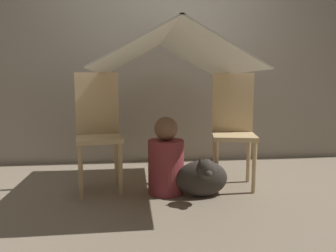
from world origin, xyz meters
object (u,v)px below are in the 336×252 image
Objects in this scene: chair_right at (233,125)px; dog at (202,177)px; chair_left at (98,127)px; person_front at (166,161)px.

chair_right is 0.59m from dog.
chair_left reaches higher than dog.
dog is (0.27, -0.14, -0.10)m from person_front.
chair_left and chair_right have the same top height.
chair_right is 1.57× the size of person_front.
dog is (0.83, -0.31, -0.37)m from chair_left.
dog is at bearing -28.94° from chair_left.
chair_right is 2.38× the size of dog.
person_front is at bearing -153.02° from chair_right.
dog is at bearing -126.14° from chair_right.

